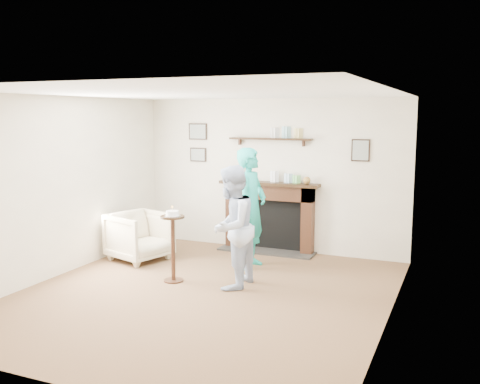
% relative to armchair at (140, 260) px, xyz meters
% --- Properties ---
extents(ground, '(5.00, 5.00, 0.00)m').
position_rel_armchair_xyz_m(ground, '(1.65, -1.07, 0.00)').
color(ground, brown).
rests_on(ground, ground).
extents(room_shell, '(4.54, 5.02, 2.52)m').
position_rel_armchair_xyz_m(room_shell, '(1.65, -0.38, 1.62)').
color(room_shell, white).
rests_on(room_shell, ground).
extents(armchair, '(1.02, 1.01, 0.75)m').
position_rel_armchair_xyz_m(armchair, '(0.00, 0.00, 0.00)').
color(armchair, tan).
rests_on(armchair, ground).
extents(man, '(0.61, 0.78, 1.60)m').
position_rel_armchair_xyz_m(man, '(1.85, -0.64, 0.00)').
color(man, silver).
rests_on(man, ground).
extents(woman, '(0.45, 0.66, 1.77)m').
position_rel_armchair_xyz_m(woman, '(1.72, 0.33, 0.00)').
color(woman, teal).
rests_on(woman, ground).
extents(pedestal_table, '(0.32, 0.32, 1.04)m').
position_rel_armchair_xyz_m(pedestal_table, '(1.02, -0.73, 0.64)').
color(pedestal_table, black).
rests_on(pedestal_table, ground).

